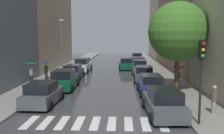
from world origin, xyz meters
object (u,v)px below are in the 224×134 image
Objects in this scene: parked_car_right_second at (151,85)px; pedestrian_foreground at (214,99)px; parked_car_right_sixth at (137,58)px; parked_car_left_nearest at (42,94)px; parked_car_left_third at (73,72)px; lamp_post_left at (62,43)px; traffic_light_right_corner at (202,64)px; parked_car_right_fifth at (138,63)px; street_tree_right at (178,32)px; parked_car_left_fourth at (83,65)px; car_midroad at (126,64)px; parked_car_right_nearest at (164,103)px; parked_car_right_third at (144,74)px; pedestrian_by_kerb at (31,68)px; pedestrian_far_side at (46,66)px; parked_car_right_fourth at (140,67)px; pedestrian_near_tree at (178,72)px; parked_car_left_second at (64,80)px.

parked_car_right_second is 6.33m from pedestrian_foreground.
parked_car_left_nearest is at bearing 162.83° from parked_car_right_sixth.
parked_car_left_third is 0.67× the size of lamp_post_left.
pedestrian_foreground is 3.25m from traffic_light_right_corner.
parked_car_right_fifth is 17.50m from street_tree_right.
pedestrian_foreground is (10.83, -1.90, 0.27)m from parked_car_left_nearest.
parked_car_right_fifth is (7.73, 4.49, -0.09)m from parked_car_left_fourth.
parked_car_left_nearest is at bearing 113.75° from parked_car_right_second.
car_midroad is 1.09× the size of traffic_light_right_corner.
parked_car_left_fourth is 13.73m from parked_car_right_sixth.
traffic_light_right_corner is at bearing -110.29° from parked_car_left_nearest.
pedestrian_foreground reaches higher than parked_car_left_nearest.
parked_car_left_third is 14.87m from parked_car_right_nearest.
pedestrian_by_kerb is (-11.02, -3.04, 0.90)m from parked_car_right_third.
lamp_post_left is (-1.67, -4.45, 3.07)m from parked_car_left_fourth.
parked_car_right_second is at bearing -175.48° from car_midroad.
parked_car_right_fourth is at bearing -179.66° from pedestrian_far_side.
parked_car_right_third is at bearing -94.47° from parked_car_left_third.
parked_car_right_nearest is at bearing -56.53° from lamp_post_left.
parked_car_right_third is 1.00× the size of parked_car_right_fourth.
parked_car_right_second is 11.56m from pedestrian_by_kerb.
parked_car_left_fourth is at bearing 143.75° from parked_car_right_sixth.
parked_car_left_fourth is 6.53m from car_midroad.
parked_car_right_second is 0.59× the size of street_tree_right.
pedestrian_by_kerb is 13.95m from street_tree_right.
parked_car_right_fifth is at bearing 43.55° from lamp_post_left.
parked_car_left_fourth is 5.66m from lamp_post_left.
parked_car_right_fifth is at bearing -67.78° from pedestrian_foreground.
pedestrian_by_kerb is (-3.31, 6.92, 0.89)m from parked_car_left_nearest.
pedestrian_near_tree reaches higher than pedestrian_foreground.
lamp_post_left is at bearing 132.23° from car_midroad.
parked_car_left_second is at bearing 76.28° from parked_car_right_second.
pedestrian_foreground is at bearing 47.02° from pedestrian_by_kerb.
pedestrian_by_kerb is (-11.00, -8.83, 0.84)m from parked_car_right_fourth.
pedestrian_far_side is 0.26× the size of street_tree_right.
traffic_light_right_corner is at bearing -172.13° from parked_car_right_fourth.
parked_car_right_nearest is (7.85, -12.63, 0.01)m from parked_car_left_third.
parked_car_left_nearest is at bearing -179.64° from parked_car_left_third.
traffic_light_right_corner is at bearing 100.59° from pedestrian_far_side.
parked_car_right_fourth is at bearing 117.72° from pedestrian_by_kerb.
lamp_post_left is (-9.31, 8.67, 3.16)m from parked_car_right_second.
parked_car_right_nearest is at bearing 100.82° from pedestrian_far_side.
lamp_post_left is (-1.83, 7.03, 3.10)m from parked_car_left_second.
parked_car_right_fifth is at bearing -2.75° from parked_car_right_nearest.
traffic_light_right_corner reaches higher than parked_car_right_fifth.
pedestrian_near_tree is 3.70m from street_tree_right.
parked_car_right_second is 11.76m from pedestrian_far_side.
parked_car_right_fourth is (-0.02, 5.79, 0.06)m from parked_car_right_third.
parked_car_right_fourth is at bearing -35.64° from parked_car_left_second.
parked_car_left_fourth is 10.19m from parked_car_right_third.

